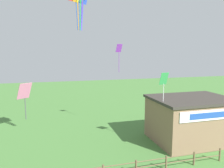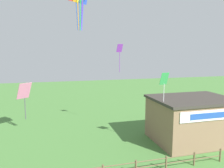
{
  "view_description": "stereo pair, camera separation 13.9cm",
  "coord_description": "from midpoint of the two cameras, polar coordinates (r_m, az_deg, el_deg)",
  "views": [
    {
      "loc": [
        -4.34,
        -6.6,
        8.48
      ],
      "look_at": [
        0.0,
        8.73,
        6.21
      ],
      "focal_mm": 35.0,
      "sensor_mm": 36.0,
      "label": 1
    },
    {
      "loc": [
        -4.2,
        -6.64,
        8.48
      ],
      "look_at": [
        0.0,
        8.73,
        6.21
      ],
      "focal_mm": 35.0,
      "sensor_mm": 36.0,
      "label": 2
    }
  ],
  "objects": [
    {
      "name": "kite_green_diamond",
      "position": [
        19.46,
        13.18,
        0.62
      ],
      "size": [
        0.85,
        0.48,
        2.72
      ],
      "color": "green"
    },
    {
      "name": "seaside_building",
      "position": [
        22.74,
        19.82,
        -8.58
      ],
      "size": [
        7.64,
        5.75,
        4.25
      ],
      "color": "#84664C",
      "rests_on": "ground_plane"
    },
    {
      "name": "kite_pink_diamond",
      "position": [
        13.44,
        -22.13,
        -2.45
      ],
      "size": [
        0.88,
        0.81,
        2.14
      ],
      "color": "pink"
    },
    {
      "name": "kite_purple_streamer",
      "position": [
        24.01,
        1.68,
        8.24
      ],
      "size": [
        0.73,
        0.51,
        3.05
      ],
      "color": "purple"
    }
  ]
}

